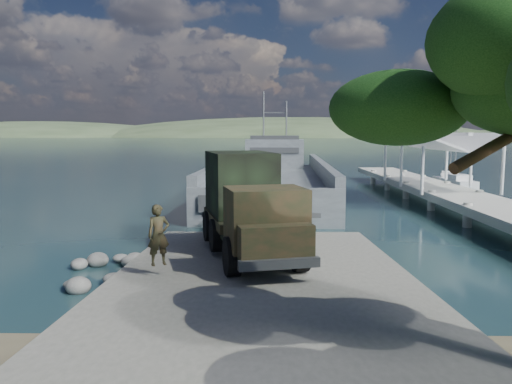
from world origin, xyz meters
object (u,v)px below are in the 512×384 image
Objects in this scene: landing_craft at (272,186)px; sailboat_near at (455,183)px; pier at (441,183)px; military_truck at (248,204)px; soldier at (159,247)px; sailboat_far at (450,180)px.

sailboat_near is at bearing 23.20° from landing_craft.
landing_craft reaches higher than pier.
sailboat_near is at bearing 42.59° from military_truck.
landing_craft reaches higher than soldier.
pier is 13.18m from sailboat_near.
soldier is 38.95m from sailboat_near.
landing_craft is 21.24m from sailboat_far.
soldier is (-4.21, -25.40, 0.67)m from landing_craft.
sailboat_far reaches higher than soldier.
sailboat_near is 0.99× the size of sailboat_far.
military_truck is at bearing -127.99° from sailboat_near.
pier is 21.81× the size of soldier.
sailboat_near is (22.02, 32.11, -1.11)m from soldier.
sailboat_near is at bearing 64.81° from pier.
sailboat_far is at bearing 44.55° from military_truck.
soldier is 0.27× the size of sailboat_near.
soldier is at bearing -129.08° from pier.
landing_craft is 4.59× the size of sailboat_near.
landing_craft is at bearing 72.69° from military_truck.
military_truck is at bearing -128.75° from pier.
sailboat_near is at bearing 28.04° from soldier.
pier is at bearing -119.53° from sailboat_near.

